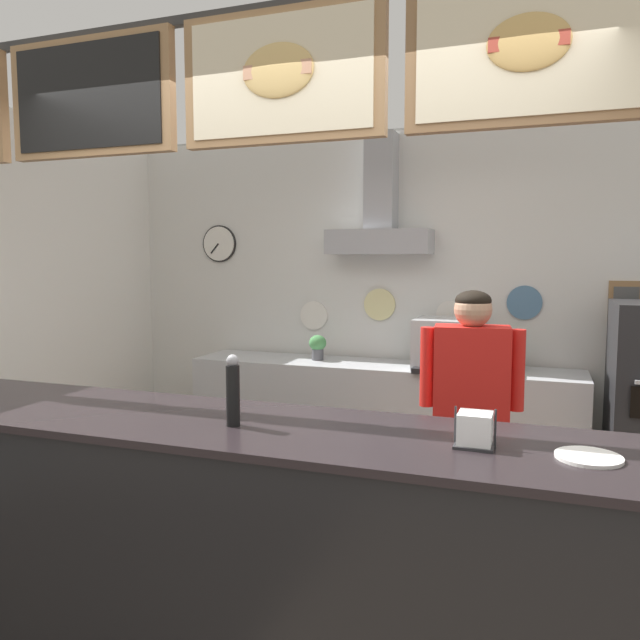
{
  "coord_description": "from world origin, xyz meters",
  "views": [
    {
      "loc": [
        1.03,
        -2.42,
        1.72
      ],
      "look_at": [
        -0.15,
        0.85,
        1.38
      ],
      "focal_mm": 34.57,
      "sensor_mm": 36.0,
      "label": 1
    }
  ],
  "objects": [
    {
      "name": "back_wall_assembly",
      "position": [
        -0.01,
        2.52,
        1.51
      ],
      "size": [
        5.22,
        2.87,
        2.79
      ],
      "color": "#9E9E99",
      "rests_on": "ground_plane"
    },
    {
      "name": "condiment_plate",
      "position": [
        1.19,
        -0.33,
        1.09
      ],
      "size": [
        0.21,
        0.21,
        0.01
      ],
      "color": "white",
      "rests_on": "service_counter"
    },
    {
      "name": "espresso_machine",
      "position": [
        0.37,
        2.31,
        1.07
      ],
      "size": [
        0.49,
        0.53,
        0.39
      ],
      "color": "silver",
      "rests_on": "back_prep_counter"
    },
    {
      "name": "potted_sage",
      "position": [
        0.81,
        2.36,
        1.05
      ],
      "size": [
        0.24,
        0.24,
        0.29
      ],
      "color": "#9E563D",
      "rests_on": "back_prep_counter"
    },
    {
      "name": "back_prep_counter",
      "position": [
        -0.17,
        2.33,
        0.43
      ],
      "size": [
        3.12,
        0.57,
        0.88
      ],
      "color": "#B7BABF",
      "rests_on": "ground_plane"
    },
    {
      "name": "service_counter",
      "position": [
        0.0,
        -0.31,
        0.54
      ],
      "size": [
        4.06,
        0.71,
        1.08
      ],
      "color": "black",
      "rests_on": "ground_plane"
    },
    {
      "name": "pepper_grinder",
      "position": [
        -0.06,
        -0.36,
        1.22
      ],
      "size": [
        0.05,
        0.05,
        0.28
      ],
      "color": "black",
      "rests_on": "service_counter"
    },
    {
      "name": "potted_basil",
      "position": [
        -0.71,
        2.35,
        1.0
      ],
      "size": [
        0.14,
        0.14,
        0.21
      ],
      "color": "#4C4C51",
      "rests_on": "back_prep_counter"
    },
    {
      "name": "napkin_holder",
      "position": [
        0.84,
        -0.31,
        1.14
      ],
      "size": [
        0.14,
        0.13,
        0.13
      ],
      "color": "#262628",
      "rests_on": "service_counter"
    },
    {
      "name": "shop_worker",
      "position": [
        0.68,
        1.06,
        0.84
      ],
      "size": [
        0.57,
        0.27,
        1.55
      ],
      "rotation": [
        0.0,
        0.0,
        3.26
      ],
      "color": "#232328",
      "rests_on": "ground_plane"
    }
  ]
}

